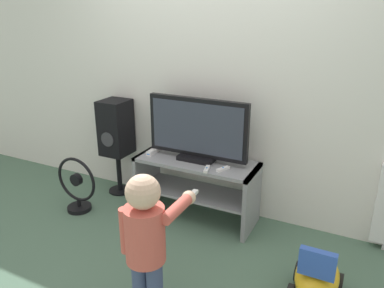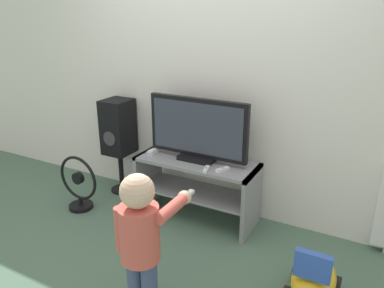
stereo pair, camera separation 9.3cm
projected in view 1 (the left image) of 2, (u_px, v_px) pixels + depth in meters
ground_plane at (186, 227)px, 3.33m from camera, size 16.00×16.00×0.00m
wall_back at (211, 72)px, 3.31m from camera, size 10.00×0.06×2.60m
tv_stand at (196, 180)px, 3.38m from camera, size 1.09×0.43×0.57m
television at (197, 130)px, 3.24m from camera, size 0.92×0.20×0.56m
game_console at (154, 151)px, 3.48m from camera, size 0.05×0.19×0.04m
remote_primary at (223, 169)px, 3.11m from camera, size 0.09×0.13×0.03m
remote_secondary at (207, 169)px, 3.10m from camera, size 0.06×0.13×0.03m
child at (147, 235)px, 2.23m from camera, size 0.36×0.53×0.95m
speaker_tower at (116, 130)px, 3.76m from camera, size 0.26×0.29×0.99m
floor_fan at (77, 187)px, 3.54m from camera, size 0.44×0.23×0.54m
ride_on_toy at (317, 277)px, 2.45m from camera, size 0.32×0.46×0.45m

